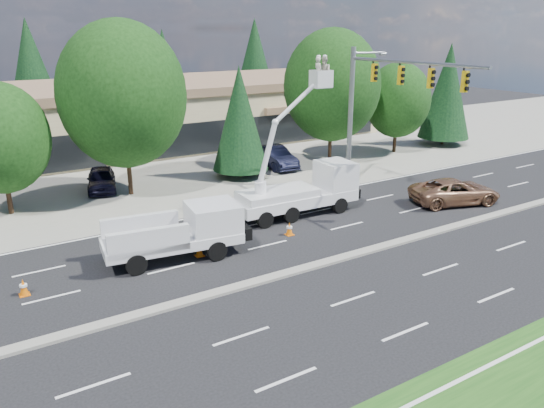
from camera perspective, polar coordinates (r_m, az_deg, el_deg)
ground at (r=23.56m, az=3.65°, el=-7.00°), size 140.00×140.00×0.00m
concrete_apron at (r=40.54m, az=-13.03°, el=3.50°), size 140.00×22.00×0.01m
road_median at (r=23.53m, az=3.65°, el=-6.87°), size 120.00×0.55×0.12m
strip_mall at (r=49.36m, az=-17.21°, el=9.12°), size 50.40×15.40×5.50m
tree_front_d at (r=33.81m, az=-15.77°, el=11.24°), size 7.72×7.72×10.72m
tree_front_e at (r=37.15m, az=-3.49°, el=9.16°), size 3.93×3.93×7.75m
tree_front_f at (r=41.31m, az=6.48°, el=12.56°), size 7.36×7.36×10.21m
tree_front_g at (r=46.13m, az=13.37°, el=10.81°), size 5.41×5.41×7.51m
tree_front_h at (r=50.50m, az=18.33°, el=11.46°), size 4.53×4.53×8.94m
tree_back_b at (r=59.96m, az=-24.45°, el=12.89°), size 5.67×5.67×11.18m
tree_back_c at (r=63.53m, az=-11.52°, el=13.79°), size 5.10×5.10×10.05m
tree_back_d at (r=68.66m, az=-1.86°, el=15.03°), size 5.75×5.75×11.34m
signal_mast at (r=33.37m, az=11.01°, el=11.12°), size 2.76×10.16×9.00m
utility_pickup at (r=24.71m, az=-9.61°, el=-3.50°), size 6.47×3.13×2.38m
bucket_truck at (r=29.97m, az=3.55°, el=2.36°), size 7.33×2.61×8.75m
traffic_cone_a at (r=23.39m, az=-25.17°, el=-8.11°), size 0.40×0.40×0.70m
traffic_cone_b at (r=24.90m, az=-7.83°, el=-4.84°), size 0.40×0.40×0.70m
traffic_cone_c at (r=27.14m, az=1.89°, el=-2.67°), size 0.40×0.40×0.70m
minivan at (r=33.77m, az=19.09°, el=1.30°), size 5.90×4.05×1.50m
parked_car_west at (r=36.32m, az=-17.88°, el=2.58°), size 2.84×4.68×1.49m
parked_car_east at (r=40.39m, az=0.28°, el=5.10°), size 2.02×5.00×1.61m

